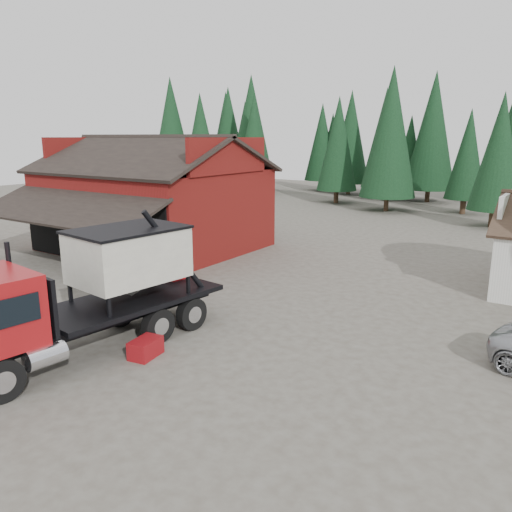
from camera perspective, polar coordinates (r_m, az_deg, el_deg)
The scene contains 8 objects.
ground at distance 19.03m, azimuth -8.84°, elevation -8.42°, with size 120.00×120.00×0.00m, color #4F4A3E.
red_barn at distance 32.74m, azimuth -11.65°, elevation 5.58°, with size 12.80×13.63×7.18m.
conifer_backdrop at distance 56.67m, azimuth 21.14°, elevation 5.46°, with size 76.00×16.00×16.00m, color black, non-canonical shape.
near_pine_a at distance 53.24m, azimuth -6.33°, elevation 12.73°, with size 4.40×4.40×11.40m.
near_pine_b at distance 43.36m, azimuth 26.03°, elevation 10.64°, with size 3.96×3.96×10.40m.
near_pine_d at distance 49.59m, azimuth 15.13°, elevation 13.46°, with size 5.28×5.28×13.40m.
feed_truck at distance 17.35m, azimuth -18.88°, elevation -3.67°, with size 3.94×10.44×4.60m.
equip_box at distance 17.02m, azimuth -12.50°, elevation -10.22°, with size 0.70×1.10×0.60m, color maroon.
Camera 1 is at (12.06, -12.92, 7.06)m, focal length 35.00 mm.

